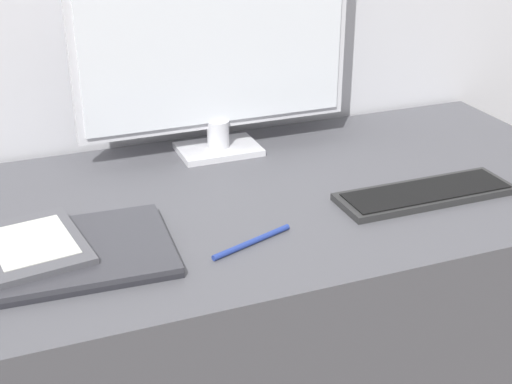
{
  "coord_description": "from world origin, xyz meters",
  "views": [
    {
      "loc": [
        -0.32,
        -0.82,
        1.25
      ],
      "look_at": [
        0.04,
        0.12,
        0.78
      ],
      "focal_mm": 50.0,
      "sensor_mm": 36.0,
      "label": 1
    }
  ],
  "objects_px": {
    "laptop": "(55,256)",
    "pen": "(252,242)",
    "keyboard": "(425,193)",
    "monitor": "(215,32)",
    "ereader": "(33,244)"
  },
  "relations": [
    {
      "from": "laptop",
      "to": "keyboard",
      "type": "bearing_deg",
      "value": -1.22
    },
    {
      "from": "laptop",
      "to": "ereader",
      "type": "height_order",
      "value": "ereader"
    },
    {
      "from": "monitor",
      "to": "keyboard",
      "type": "height_order",
      "value": "monitor"
    },
    {
      "from": "monitor",
      "to": "keyboard",
      "type": "bearing_deg",
      "value": -51.01
    },
    {
      "from": "laptop",
      "to": "pen",
      "type": "xyz_separation_m",
      "value": [
        0.28,
        -0.06,
        -0.0
      ]
    },
    {
      "from": "laptop",
      "to": "ereader",
      "type": "bearing_deg",
      "value": 142.17
    },
    {
      "from": "ereader",
      "to": "pen",
      "type": "relative_size",
      "value": 1.43
    },
    {
      "from": "monitor",
      "to": "laptop",
      "type": "height_order",
      "value": "monitor"
    },
    {
      "from": "keyboard",
      "to": "pen",
      "type": "bearing_deg",
      "value": -172.19
    },
    {
      "from": "monitor",
      "to": "ereader",
      "type": "relative_size",
      "value": 2.64
    },
    {
      "from": "monitor",
      "to": "laptop",
      "type": "xyz_separation_m",
      "value": [
        -0.36,
        -0.32,
        -0.23
      ]
    },
    {
      "from": "pen",
      "to": "monitor",
      "type": "bearing_deg",
      "value": 79.16
    },
    {
      "from": "monitor",
      "to": "pen",
      "type": "height_order",
      "value": "monitor"
    },
    {
      "from": "keyboard",
      "to": "ereader",
      "type": "relative_size",
      "value": 1.54
    },
    {
      "from": "pen",
      "to": "ereader",
      "type": "bearing_deg",
      "value": 165.42
    }
  ]
}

